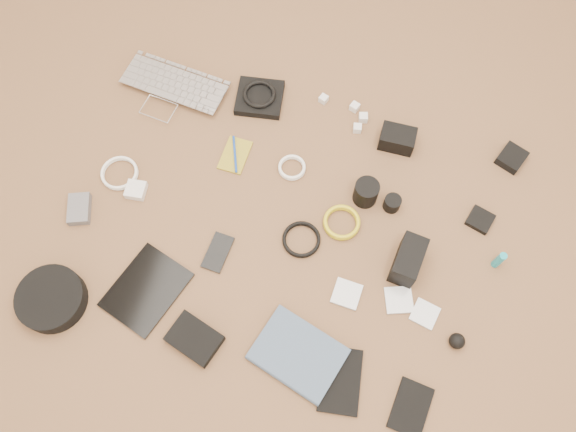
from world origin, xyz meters
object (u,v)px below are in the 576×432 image
(tablet, at_px, (146,290))
(phone, at_px, (218,252))
(dslr_camera, at_px, (397,139))
(paperback, at_px, (281,382))
(laptop, at_px, (168,96))
(headphone_case, at_px, (52,299))

(tablet, height_order, phone, tablet)
(dslr_camera, distance_m, paperback, 0.88)
(laptop, bearing_deg, dslr_camera, 9.27)
(phone, bearing_deg, paperback, -42.92)
(laptop, bearing_deg, headphone_case, -88.53)
(dslr_camera, relative_size, phone, 0.93)
(dslr_camera, bearing_deg, tablet, -132.08)
(laptop, height_order, paperback, laptop)
(laptop, distance_m, tablet, 0.70)
(headphone_case, height_order, paperback, headphone_case)
(tablet, bearing_deg, dslr_camera, 66.53)
(phone, bearing_deg, dslr_camera, 54.08)
(tablet, xyz_separation_m, headphone_case, (-0.25, -0.11, 0.02))
(dslr_camera, bearing_deg, laptop, -178.16)
(paperback, bearing_deg, headphone_case, 103.69)
(phone, distance_m, paperback, 0.44)
(tablet, bearing_deg, headphone_case, -139.02)
(dslr_camera, xyz_separation_m, phone, (-0.45, -0.54, -0.03))
(dslr_camera, height_order, headphone_case, dslr_camera)
(laptop, relative_size, paperback, 1.51)
(headphone_case, bearing_deg, phone, 33.80)
(paperback, bearing_deg, dslr_camera, 6.52)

